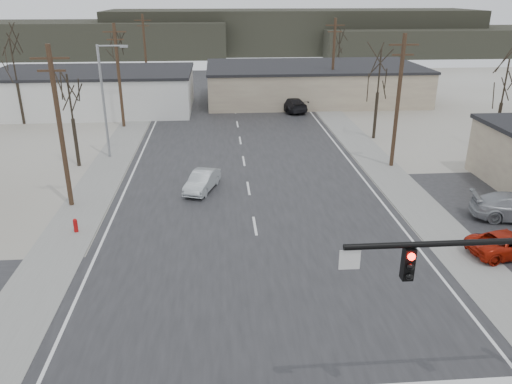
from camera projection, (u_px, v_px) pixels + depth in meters
The scene contains 27 objects.
ground at pixel (269, 307), 21.74m from camera, with size 140.00×140.00×0.00m, color silver.
main_road at pixel (248, 183), 35.60m from camera, with size 18.00×110.00×0.05m, color #242426.
cross_road at pixel (269, 306), 21.73m from camera, with size 90.00×10.00×0.04m, color #242426.
sidewalk_left at pixel (110, 164), 39.46m from camera, with size 3.00×90.00×0.06m, color gray.
sidewalk_right at pixel (372, 158), 40.98m from camera, with size 3.00×90.00×0.06m, color gray.
fire_hydrant at pixel (76, 225), 28.24m from camera, with size 0.24×0.24×0.87m.
building_left_far at pixel (94, 91), 56.73m from camera, with size 22.30×12.30×4.50m.
building_right_far at pixel (313, 82), 62.32m from camera, with size 26.30×14.30×4.30m.
upole_left_b at pixel (60, 126), 30.06m from camera, with size 2.20×0.30×10.00m.
upole_left_c at pixel (119, 75), 48.54m from camera, with size 2.20×0.30×10.00m.
upole_left_d at pixel (145, 51), 67.03m from camera, with size 2.20×0.30×10.00m.
upole_right_a at pixel (398, 100), 37.25m from camera, with size 2.20×0.30×10.00m.
upole_right_b at pixel (333, 61), 57.58m from camera, with size 2.20×0.30×10.00m.
streetlight_main at pixel (105, 96), 39.40m from camera, with size 2.40×0.25×9.00m.
tree_left_near at pixel (70, 100), 37.34m from camera, with size 3.30×3.30×7.35m.
tree_right_mid at pixel (379, 74), 44.45m from camera, with size 3.74×3.74×8.33m.
tree_left_far at pixel (117, 48), 60.91m from camera, with size 3.96×3.96×8.82m.
tree_right_far at pixel (339, 47), 68.79m from camera, with size 3.52×3.52×7.84m.
tree_lot at pixel (505, 84), 41.56m from camera, with size 3.52×3.52×7.84m.
tree_left_mid at pixel (13, 62), 49.25m from camera, with size 3.96×3.96×8.82m.
hill_left at pixel (56, 39), 102.97m from camera, with size 70.00×18.00×7.00m, color #333026.
hill_center at pixel (293, 31), 109.87m from camera, with size 80.00×18.00×9.00m, color #333026.
hill_right at pixel (457, 41), 107.48m from camera, with size 60.00×18.00×5.50m, color #333026.
sedan_crossing at pixel (202, 181), 34.09m from camera, with size 1.40×4.02×1.32m, color #A2A9AC.
car_far_a at pixel (291, 104), 56.69m from camera, with size 2.23×5.48×1.59m, color black.
car_far_b at pixel (175, 93), 63.56m from camera, with size 1.64×4.07×1.39m, color black.
car_parked_red at pixel (510, 244), 25.78m from camera, with size 2.04×4.42×1.23m, color #A41908.
Camera 1 is at (-1.96, -18.19, 12.79)m, focal length 35.00 mm.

